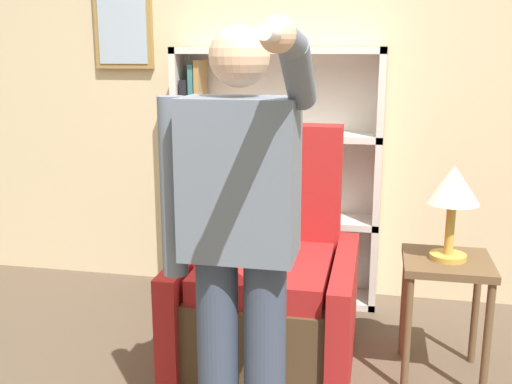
% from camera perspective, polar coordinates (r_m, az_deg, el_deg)
% --- Properties ---
extents(wall_back, '(8.00, 0.11, 2.80)m').
position_cam_1_polar(wall_back, '(3.75, 5.66, 11.20)').
color(wall_back, beige).
rests_on(wall_back, ground_plane).
extents(bookcase, '(1.26, 0.28, 1.56)m').
position_cam_1_polar(bookcase, '(3.72, 0.46, 1.16)').
color(bookcase, silver).
rests_on(bookcase, ground_plane).
extents(armchair, '(0.84, 0.87, 1.17)m').
position_cam_1_polar(armchair, '(3.02, 1.29, -9.49)').
color(armchair, '#4C3823').
rests_on(armchair, ground_plane).
extents(person_standing, '(0.53, 0.78, 1.62)m').
position_cam_1_polar(person_standing, '(2.04, -1.62, -4.40)').
color(person_standing, '#384256').
rests_on(person_standing, ground_plane).
extents(side_table, '(0.40, 0.40, 0.60)m').
position_cam_1_polar(side_table, '(2.96, 17.62, -8.25)').
color(side_table, brown).
rests_on(side_table, ground_plane).
extents(table_lamp, '(0.24, 0.24, 0.44)m').
position_cam_1_polar(table_lamp, '(2.83, 18.24, 0.12)').
color(table_lamp, gold).
rests_on(table_lamp, side_table).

